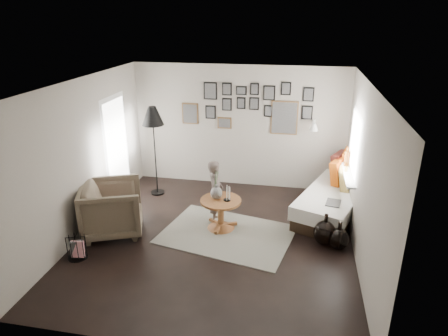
% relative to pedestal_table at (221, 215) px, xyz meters
% --- Properties ---
extents(ground, '(4.80, 4.80, 0.00)m').
position_rel_pedestal_table_xyz_m(ground, '(-0.02, -0.37, -0.26)').
color(ground, black).
rests_on(ground, ground).
extents(wall_back, '(4.50, 0.00, 4.50)m').
position_rel_pedestal_table_xyz_m(wall_back, '(-0.02, 2.03, 1.04)').
color(wall_back, '#9F988B').
rests_on(wall_back, ground).
extents(wall_front, '(4.50, 0.00, 4.50)m').
position_rel_pedestal_table_xyz_m(wall_front, '(-0.02, -2.77, 1.04)').
color(wall_front, '#9F988B').
rests_on(wall_front, ground).
extents(wall_left, '(0.00, 4.80, 4.80)m').
position_rel_pedestal_table_xyz_m(wall_left, '(-2.27, -0.37, 1.04)').
color(wall_left, '#9F988B').
rests_on(wall_left, ground).
extents(wall_right, '(0.00, 4.80, 4.80)m').
position_rel_pedestal_table_xyz_m(wall_right, '(2.23, -0.37, 1.04)').
color(wall_right, '#9F988B').
rests_on(wall_right, ground).
extents(ceiling, '(4.80, 4.80, 0.00)m').
position_rel_pedestal_table_xyz_m(ceiling, '(-0.02, -0.37, 2.34)').
color(ceiling, white).
rests_on(ceiling, wall_back).
extents(door_left, '(0.00, 2.14, 2.14)m').
position_rel_pedestal_table_xyz_m(door_left, '(-2.25, 0.83, 0.79)').
color(door_left, white).
rests_on(door_left, wall_left).
extents(window_right, '(0.15, 1.32, 1.30)m').
position_rel_pedestal_table_xyz_m(window_right, '(2.16, 0.97, 0.67)').
color(window_right, white).
rests_on(window_right, wall_right).
extents(gallery_wall, '(2.74, 0.03, 1.08)m').
position_rel_pedestal_table_xyz_m(gallery_wall, '(0.27, 2.01, 1.48)').
color(gallery_wall, brown).
rests_on(gallery_wall, wall_back).
extents(wall_sconce, '(0.18, 0.36, 0.16)m').
position_rel_pedestal_table_xyz_m(wall_sconce, '(1.53, 1.76, 1.20)').
color(wall_sconce, white).
rests_on(wall_sconce, wall_back).
extents(rug, '(2.42, 1.92, 0.01)m').
position_rel_pedestal_table_xyz_m(rug, '(0.14, -0.19, -0.25)').
color(rug, beige).
rests_on(rug, ground).
extents(pedestal_table, '(0.71, 0.71, 0.56)m').
position_rel_pedestal_table_xyz_m(pedestal_table, '(0.00, 0.00, 0.00)').
color(pedestal_table, brown).
rests_on(pedestal_table, ground).
extents(vase, '(0.20, 0.20, 0.51)m').
position_rel_pedestal_table_xyz_m(vase, '(-0.08, 0.02, 0.46)').
color(vase, black).
rests_on(vase, pedestal_table).
extents(candles, '(0.12, 0.12, 0.26)m').
position_rel_pedestal_table_xyz_m(candles, '(0.11, -0.00, 0.43)').
color(candles, black).
rests_on(candles, pedestal_table).
extents(daybed, '(1.61, 2.32, 1.06)m').
position_rel_pedestal_table_xyz_m(daybed, '(1.96, 1.03, 0.08)').
color(daybed, black).
rests_on(daybed, ground).
extents(magazine_on_daybed, '(0.29, 0.36, 0.02)m').
position_rel_pedestal_table_xyz_m(magazine_on_daybed, '(1.91, 0.37, 0.24)').
color(magazine_on_daybed, black).
rests_on(magazine_on_daybed, daybed).
extents(armchair, '(1.28, 1.26, 0.90)m').
position_rel_pedestal_table_xyz_m(armchair, '(-1.80, -0.47, 0.19)').
color(armchair, brown).
rests_on(armchair, ground).
extents(armchair_cushion, '(0.53, 0.53, 0.19)m').
position_rel_pedestal_table_xyz_m(armchair_cushion, '(-1.77, -0.42, 0.22)').
color(armchair_cushion, white).
rests_on(armchair_cushion, armchair).
extents(floor_lamp, '(0.43, 0.43, 1.86)m').
position_rel_pedestal_table_xyz_m(floor_lamp, '(-1.61, 1.20, 1.35)').
color(floor_lamp, black).
rests_on(floor_lamp, ground).
extents(magazine_basket, '(0.36, 0.36, 0.36)m').
position_rel_pedestal_table_xyz_m(magazine_basket, '(-2.02, -1.31, -0.08)').
color(magazine_basket, black).
rests_on(magazine_basket, ground).
extents(demijohn_large, '(0.36, 0.36, 0.55)m').
position_rel_pedestal_table_xyz_m(demijohn_large, '(1.77, -0.18, -0.05)').
color(demijohn_large, black).
rests_on(demijohn_large, ground).
extents(demijohn_small, '(0.32, 0.32, 0.50)m').
position_rel_pedestal_table_xyz_m(demijohn_small, '(1.98, -0.30, -0.07)').
color(demijohn_small, black).
rests_on(demijohn_small, ground).
extents(child, '(0.39, 0.49, 1.17)m').
position_rel_pedestal_table_xyz_m(child, '(-0.15, 0.26, 0.33)').
color(child, brown).
rests_on(child, ground).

